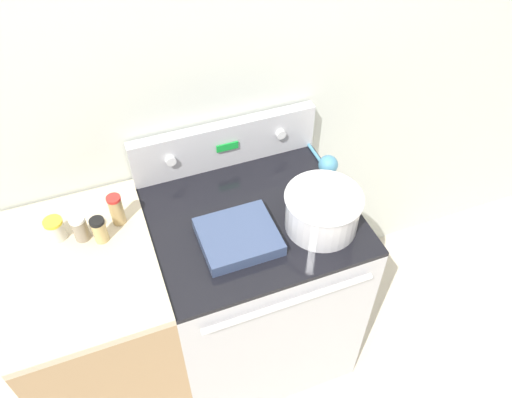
{
  "coord_description": "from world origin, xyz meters",
  "views": [
    {
      "loc": [
        -0.44,
        -0.84,
        2.29
      ],
      "look_at": [
        0.02,
        0.36,
        0.98
      ],
      "focal_mm": 35.0,
      "sensor_mm": 36.0,
      "label": 1
    }
  ],
  "objects_px": {
    "spice_jar_red_cap": "(116,210)",
    "spice_jar_yellow_cap": "(55,229)",
    "mixing_bowl": "(323,209)",
    "ladle": "(327,163)",
    "spice_jar_white_cap": "(80,228)",
    "spice_jar_black_cap": "(99,230)",
    "casserole_dish": "(238,236)"
  },
  "relations": [
    {
      "from": "mixing_bowl",
      "to": "ladle",
      "type": "distance_m",
      "value": 0.31
    },
    {
      "from": "spice_jar_yellow_cap",
      "to": "spice_jar_black_cap",
      "type": "bearing_deg",
      "value": -24.99
    },
    {
      "from": "mixing_bowl",
      "to": "spice_jar_yellow_cap",
      "type": "relative_size",
      "value": 3.3
    },
    {
      "from": "spice_jar_red_cap",
      "to": "spice_jar_black_cap",
      "type": "relative_size",
      "value": 1.26
    },
    {
      "from": "spice_jar_black_cap",
      "to": "spice_jar_white_cap",
      "type": "height_order",
      "value": "spice_jar_white_cap"
    },
    {
      "from": "mixing_bowl",
      "to": "spice_jar_black_cap",
      "type": "height_order",
      "value": "mixing_bowl"
    },
    {
      "from": "mixing_bowl",
      "to": "spice_jar_white_cap",
      "type": "distance_m",
      "value": 0.85
    },
    {
      "from": "mixing_bowl",
      "to": "spice_jar_white_cap",
      "type": "relative_size",
      "value": 2.72
    },
    {
      "from": "spice_jar_yellow_cap",
      "to": "ladle",
      "type": "bearing_deg",
      "value": -0.5
    },
    {
      "from": "casserole_dish",
      "to": "mixing_bowl",
      "type": "bearing_deg",
      "value": -6.77
    },
    {
      "from": "spice_jar_black_cap",
      "to": "casserole_dish",
      "type": "bearing_deg",
      "value": -20.61
    },
    {
      "from": "spice_jar_red_cap",
      "to": "spice_jar_yellow_cap",
      "type": "xyz_separation_m",
      "value": [
        -0.22,
        0.0,
        -0.02
      ]
    },
    {
      "from": "mixing_bowl",
      "to": "spice_jar_red_cap",
      "type": "distance_m",
      "value": 0.73
    },
    {
      "from": "ladle",
      "to": "spice_jar_white_cap",
      "type": "distance_m",
      "value": 0.97
    },
    {
      "from": "casserole_dish",
      "to": "spice_jar_white_cap",
      "type": "relative_size",
      "value": 2.62
    },
    {
      "from": "spice_jar_red_cap",
      "to": "spice_jar_yellow_cap",
      "type": "relative_size",
      "value": 1.48
    },
    {
      "from": "mixing_bowl",
      "to": "casserole_dish",
      "type": "xyz_separation_m",
      "value": [
        -0.31,
        0.04,
        -0.06
      ]
    },
    {
      "from": "mixing_bowl",
      "to": "ladle",
      "type": "height_order",
      "value": "mixing_bowl"
    },
    {
      "from": "spice_jar_red_cap",
      "to": "spice_jar_yellow_cap",
      "type": "bearing_deg",
      "value": 178.87
    },
    {
      "from": "mixing_bowl",
      "to": "ladle",
      "type": "bearing_deg",
      "value": 59.93
    },
    {
      "from": "spice_jar_red_cap",
      "to": "spice_jar_yellow_cap",
      "type": "height_order",
      "value": "spice_jar_red_cap"
    },
    {
      "from": "casserole_dish",
      "to": "spice_jar_red_cap",
      "type": "height_order",
      "value": "spice_jar_red_cap"
    },
    {
      "from": "spice_jar_red_cap",
      "to": "spice_jar_white_cap",
      "type": "height_order",
      "value": "spice_jar_red_cap"
    },
    {
      "from": "ladle",
      "to": "casserole_dish",
      "type": "bearing_deg",
      "value": -153.65
    },
    {
      "from": "spice_jar_white_cap",
      "to": "spice_jar_red_cap",
      "type": "bearing_deg",
      "value": 12.77
    },
    {
      "from": "spice_jar_black_cap",
      "to": "spice_jar_yellow_cap",
      "type": "bearing_deg",
      "value": 155.01
    },
    {
      "from": "casserole_dish",
      "to": "spice_jar_black_cap",
      "type": "bearing_deg",
      "value": 159.39
    },
    {
      "from": "spice_jar_white_cap",
      "to": "ladle",
      "type": "bearing_deg",
      "value": 1.51
    },
    {
      "from": "mixing_bowl",
      "to": "spice_jar_red_cap",
      "type": "bearing_deg",
      "value": 158.58
    },
    {
      "from": "ladle",
      "to": "spice_jar_white_cap",
      "type": "height_order",
      "value": "spice_jar_white_cap"
    },
    {
      "from": "spice_jar_red_cap",
      "to": "spice_jar_yellow_cap",
      "type": "distance_m",
      "value": 0.22
    },
    {
      "from": "spice_jar_white_cap",
      "to": "casserole_dish",
      "type": "bearing_deg",
      "value": -21.48
    }
  ]
}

